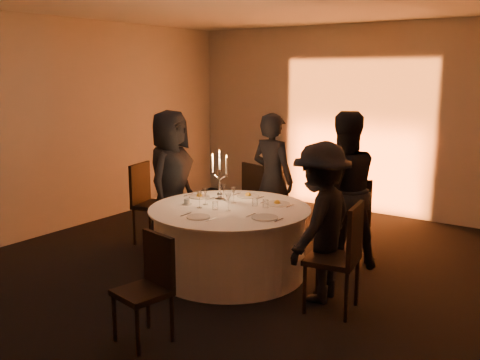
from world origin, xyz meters
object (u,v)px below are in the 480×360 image
Objects in this scene: coffee_cup at (187,202)px; chair_right at (342,251)px; guest_left at (171,180)px; chair_back_left at (260,195)px; guest_back_left at (273,180)px; chair_front at (149,282)px; guest_right at (321,222)px; chair_back_right at (350,214)px; candelabra at (220,183)px; chair_left at (148,198)px; guest_back_right at (342,190)px; banquet_table at (230,241)px.

chair_right is at bearing -1.26° from coffee_cup.
chair_back_left is at bearing -49.75° from guest_left.
chair_back_left is 0.45m from guest_back_left.
chair_front is 0.53× the size of guest_back_left.
guest_back_left is at bearing 168.01° from chair_back_left.
guest_right is at bearing -127.06° from chair_right.
chair_back_right is 1.60m from candelabra.
guest_right reaches higher than chair_right.
chair_left is 0.61× the size of guest_back_left.
guest_back_left is 1.12m from guest_back_right.
chair_back_right reaches higher than coffee_cup.
guest_back_right reaches higher than chair_front.
chair_back_right is 1.11× the size of chair_front.
chair_front is 0.50× the size of guest_back_right.
guest_back_left is at bearing -71.70° from chair_left.
chair_front is at bearing 122.48° from chair_back_left.
coffee_cup is (-1.40, -1.10, -0.11)m from guest_back_right.
guest_back_left reaches higher than chair_right.
chair_back_left is 9.39× the size of coffee_cup.
coffee_cup is (-0.49, -0.15, 0.42)m from banquet_table.
guest_back_right reaches higher than guest_right.
guest_back_left reaches higher than banquet_table.
guest_back_left is at bearing 76.87° from coffee_cup.
coffee_cup is 0.45m from candelabra.
candelabra is at bearing 1.87° from chair_back_right.
coffee_cup is at bearing 7.60° from chair_back_right.
guest_left reaches higher than coffee_cup.
chair_left is at bearing -108.82° from chair_right.
chair_right is at bearing 70.29° from guest_back_right.
chair_back_left reaches higher than chair_front.
chair_right is 1.77× the size of candelabra.
chair_back_left is 0.58× the size of guest_left.
chair_right is 2.68m from guest_left.
guest_left is at bearing -27.62° from guest_back_right.
guest_left is 2.34m from guest_right.
chair_right is 0.66× the size of guest_right.
guest_back_left is 1.38m from coffee_cup.
guest_back_left is at bearing -65.11° from guest_left.
chair_left reaches higher than chair_back_left.
guest_right reaches higher than coffee_cup.
coffee_cup is at bearing -140.98° from guest_left.
banquet_table is 1.65m from chair_front.
guest_left is at bearing 48.84° from guest_back_left.
guest_left is 1.32m from guest_back_left.
chair_left is (-1.58, 0.33, 0.22)m from banquet_table.
chair_right is 1.80m from chair_front.
guest_right is at bearing 58.39° from guest_back_right.
banquet_table is 1.62m from chair_left.
guest_right is (0.81, 1.58, 0.28)m from chair_front.
chair_back_left is 0.59× the size of guest_back_left.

